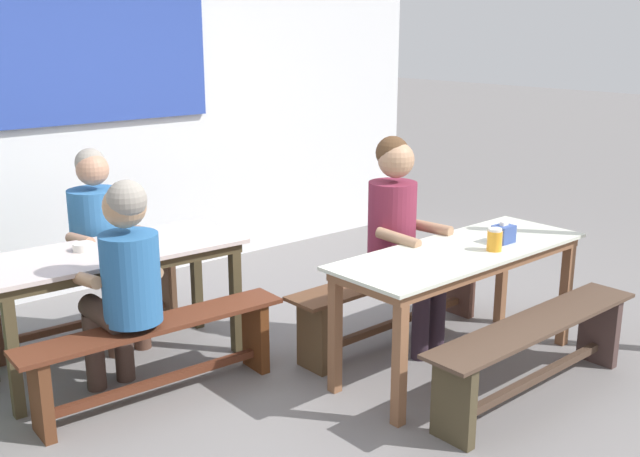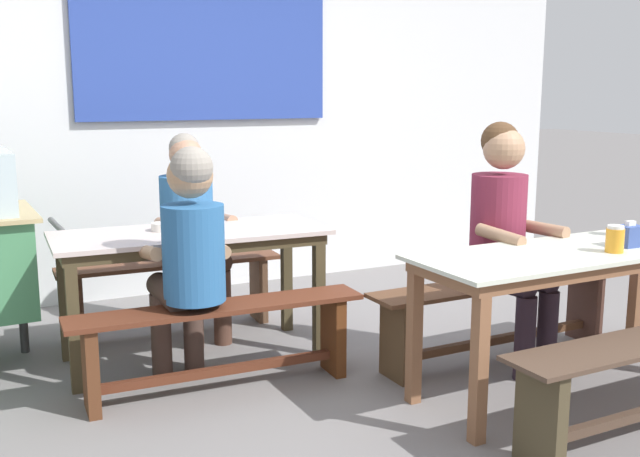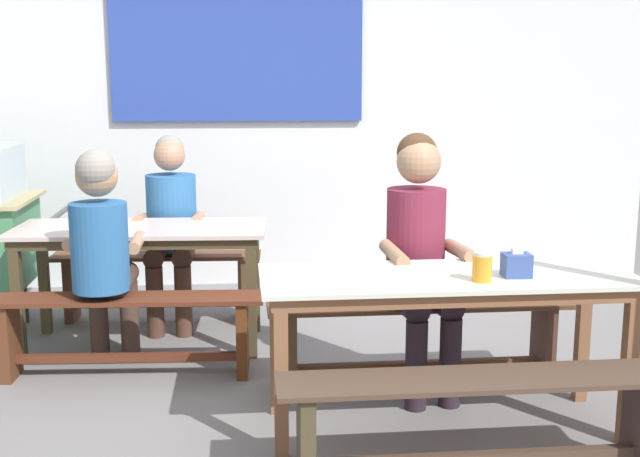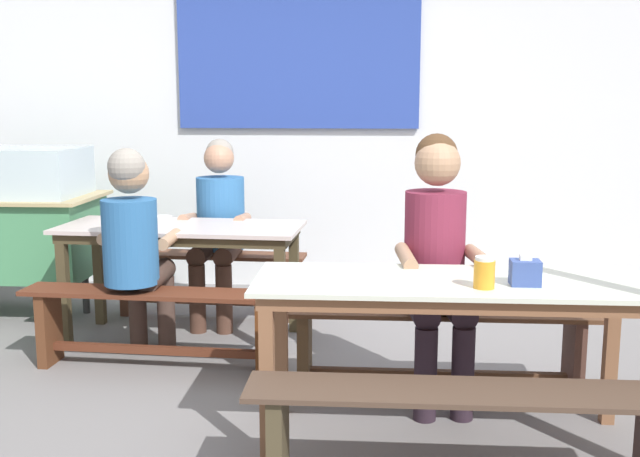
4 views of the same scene
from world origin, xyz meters
The scene contains 14 objects.
ground_plane centered at (0.00, 0.00, 0.00)m, with size 40.00×40.00×0.00m, color slate.
backdrop_wall centered at (-0.01, 2.44, 1.47)m, with size 6.03×0.23×2.80m.
dining_table_far centered at (-0.87, 0.91, 0.67)m, with size 1.54×0.69×0.75m.
dining_table_near centered at (0.72, -0.41, 0.67)m, with size 1.74×0.65×0.75m.
bench_far_back centered at (-0.84, 1.45, 0.30)m, with size 1.42×0.30×0.46m.
bench_far_front centered at (-0.89, 0.37, 0.30)m, with size 1.53×0.31×0.46m.
bench_near_back centered at (0.70, 0.13, 0.30)m, with size 1.64×0.31×0.46m.
bench_near_front centered at (0.73, -0.95, 0.30)m, with size 1.65×0.32×0.46m.
person_right_near_table centered at (0.68, 0.07, 0.79)m, with size 0.45×0.53×1.36m.
person_center_facing centered at (-0.73, 1.37, 0.72)m, with size 0.45×0.60×1.27m.
person_left_back_turned centered at (-1.01, 0.45, 0.74)m, with size 0.42×0.55×1.27m.
tissue_box centered at (1.02, -0.48, 0.81)m, with size 0.12×0.10×0.13m.
condiment_jar centered at (0.84, -0.55, 0.82)m, with size 0.09×0.09×0.13m.
soup_bowl centered at (-1.01, 0.99, 0.77)m, with size 0.12×0.12×0.05m, color silver.
Camera 3 is at (-0.15, -3.91, 1.63)m, focal length 44.58 mm.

